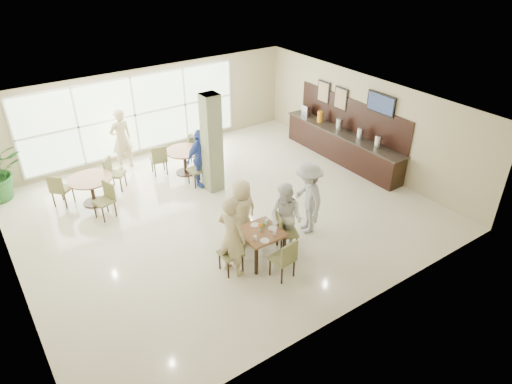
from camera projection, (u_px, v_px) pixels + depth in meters
ground at (224, 211)px, 12.04m from camera, size 10.00×10.00×0.00m
room_shell at (222, 153)px, 11.18m from camera, size 10.00×10.00×10.00m
window_bank at (135, 115)px, 14.26m from camera, size 7.00×0.04×7.00m
column at (212, 144)px, 12.38m from camera, size 0.45×0.45×2.80m
main_table at (261, 235)px, 10.00m from camera, size 0.89×0.89×0.75m
round_table_left at (91, 184)px, 12.12m from camera, size 1.15×1.15×0.75m
round_table_right at (185, 156)px, 13.64m from camera, size 1.10×1.10×0.75m
chairs_main_table at (260, 242)px, 10.08m from camera, size 1.98×1.96×0.95m
chairs_table_left at (94, 188)px, 12.17m from camera, size 2.11×1.86×0.95m
chairs_table_right at (185, 159)px, 13.67m from camera, size 1.88×1.74×0.95m
tabletop_clutter at (264, 229)px, 9.92m from camera, size 0.70×0.80×0.21m
buffet_counter at (342, 144)px, 14.43m from camera, size 0.64×4.70×1.95m
wall_tv at (381, 104)px, 12.95m from camera, size 0.06×1.00×0.58m
framed_art_a at (341, 99)px, 14.24m from camera, size 0.05×0.55×0.70m
framed_art_b at (324, 92)px, 14.81m from camera, size 0.05×0.55×0.70m
teen_left at (232, 236)px, 9.49m from camera, size 0.66×0.80×1.87m
teen_far at (242, 212)px, 10.53m from camera, size 0.82×0.48×1.62m
teen_right at (286, 218)px, 10.24m from camera, size 0.90×1.00×1.68m
teen_standing at (308, 198)px, 10.84m from camera, size 1.03×1.36×1.86m
adult_a at (200, 158)px, 12.84m from camera, size 1.14×0.85×1.72m
adult_b at (207, 142)px, 13.94m from camera, size 1.04×1.59×1.58m
adult_standing at (121, 139)px, 13.74m from camera, size 0.76×0.56×1.91m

